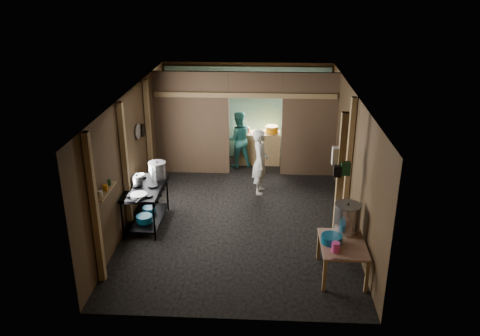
# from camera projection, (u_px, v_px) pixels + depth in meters

# --- Properties ---
(floor) EXTENTS (4.50, 7.00, 0.00)m
(floor) POSITION_uv_depth(u_px,v_px,m) (240.00, 212.00, 10.52)
(floor) COLOR black
(floor) RESTS_ON ground
(ceiling) EXTENTS (4.50, 7.00, 0.00)m
(ceiling) POSITION_uv_depth(u_px,v_px,m) (241.00, 93.00, 9.55)
(ceiling) COLOR #3B3A39
(ceiling) RESTS_ON ground
(wall_back) EXTENTS (4.50, 0.00, 2.60)m
(wall_back) POSITION_uv_depth(u_px,v_px,m) (247.00, 111.00, 13.28)
(wall_back) COLOR #44341C
(wall_back) RESTS_ON ground
(wall_front) EXTENTS (4.50, 0.00, 2.60)m
(wall_front) POSITION_uv_depth(u_px,v_px,m) (227.00, 243.00, 6.79)
(wall_front) COLOR #44341C
(wall_front) RESTS_ON ground
(wall_left) EXTENTS (0.00, 7.00, 2.60)m
(wall_left) POSITION_uv_depth(u_px,v_px,m) (133.00, 153.00, 10.15)
(wall_left) COLOR #44341C
(wall_left) RESTS_ON ground
(wall_right) EXTENTS (0.00, 7.00, 2.60)m
(wall_right) POSITION_uv_depth(u_px,v_px,m) (351.00, 157.00, 9.92)
(wall_right) COLOR #44341C
(wall_right) RESTS_ON ground
(partition_left) EXTENTS (1.85, 0.10, 2.60)m
(partition_left) POSITION_uv_depth(u_px,v_px,m) (192.00, 124.00, 12.14)
(partition_left) COLOR brown
(partition_left) RESTS_ON floor
(partition_right) EXTENTS (1.35, 0.10, 2.60)m
(partition_right) POSITION_uv_depth(u_px,v_px,m) (309.00, 125.00, 11.99)
(partition_right) COLOR brown
(partition_right) RESTS_ON floor
(partition_header) EXTENTS (1.30, 0.10, 0.60)m
(partition_header) POSITION_uv_depth(u_px,v_px,m) (256.00, 84.00, 11.69)
(partition_header) COLOR brown
(partition_header) RESTS_ON wall_back
(turquoise_panel) EXTENTS (4.40, 0.06, 2.50)m
(turquoise_panel) POSITION_uv_depth(u_px,v_px,m) (247.00, 113.00, 13.24)
(turquoise_panel) COLOR #86C6C8
(turquoise_panel) RESTS_ON wall_back
(back_counter) EXTENTS (1.20, 0.50, 0.85)m
(back_counter) POSITION_uv_depth(u_px,v_px,m) (257.00, 148.00, 13.08)
(back_counter) COLOR #A48556
(back_counter) RESTS_ON floor
(wall_clock) EXTENTS (0.20, 0.03, 0.20)m
(wall_clock) POSITION_uv_depth(u_px,v_px,m) (257.00, 90.00, 12.95)
(wall_clock) COLOR silver
(wall_clock) RESTS_ON wall_back
(post_left_a) EXTENTS (0.10, 0.12, 2.60)m
(post_left_a) POSITION_uv_depth(u_px,v_px,m) (95.00, 210.00, 7.73)
(post_left_a) COLOR #A48556
(post_left_a) RESTS_ON floor
(post_left_b) EXTENTS (0.10, 0.12, 2.60)m
(post_left_b) POSITION_uv_depth(u_px,v_px,m) (126.00, 168.00, 9.40)
(post_left_b) COLOR #A48556
(post_left_b) RESTS_ON floor
(post_left_c) EXTENTS (0.10, 0.12, 2.60)m
(post_left_c) POSITION_uv_depth(u_px,v_px,m) (149.00, 135.00, 11.25)
(post_left_c) COLOR #A48556
(post_left_c) RESTS_ON floor
(post_right) EXTENTS (0.10, 0.12, 2.60)m
(post_right) POSITION_uv_depth(u_px,v_px,m) (349.00, 161.00, 9.74)
(post_right) COLOR #A48556
(post_right) RESTS_ON floor
(post_free) EXTENTS (0.12, 0.12, 2.60)m
(post_free) POSITION_uv_depth(u_px,v_px,m) (340.00, 183.00, 8.74)
(post_free) COLOR #A48556
(post_free) RESTS_ON floor
(cross_beam) EXTENTS (4.40, 0.12, 0.12)m
(cross_beam) POSITION_uv_depth(u_px,v_px,m) (245.00, 95.00, 11.75)
(cross_beam) COLOR #A48556
(cross_beam) RESTS_ON wall_left
(pan_lid_big) EXTENTS (0.03, 0.34, 0.34)m
(pan_lid_big) POSITION_uv_depth(u_px,v_px,m) (138.00, 131.00, 10.38)
(pan_lid_big) COLOR gray
(pan_lid_big) RESTS_ON wall_left
(pan_lid_small) EXTENTS (0.03, 0.30, 0.30)m
(pan_lid_small) POSITION_uv_depth(u_px,v_px,m) (143.00, 130.00, 10.79)
(pan_lid_small) COLOR black
(pan_lid_small) RESTS_ON wall_left
(wall_shelf) EXTENTS (0.14, 0.80, 0.03)m
(wall_shelf) POSITION_uv_depth(u_px,v_px,m) (106.00, 191.00, 8.16)
(wall_shelf) COLOR #A48556
(wall_shelf) RESTS_ON wall_left
(jar_white) EXTENTS (0.07, 0.07, 0.10)m
(jar_white) POSITION_uv_depth(u_px,v_px,m) (101.00, 194.00, 7.90)
(jar_white) COLOR silver
(jar_white) RESTS_ON wall_shelf
(jar_yellow) EXTENTS (0.08, 0.08, 0.10)m
(jar_yellow) POSITION_uv_depth(u_px,v_px,m) (105.00, 188.00, 8.13)
(jar_yellow) COLOR orange
(jar_yellow) RESTS_ON wall_shelf
(jar_green) EXTENTS (0.06, 0.06, 0.10)m
(jar_green) POSITION_uv_depth(u_px,v_px,m) (109.00, 182.00, 8.34)
(jar_green) COLOR #1A4D2A
(jar_green) RESTS_ON wall_shelf
(bag_white) EXTENTS (0.22, 0.15, 0.32)m
(bag_white) POSITION_uv_depth(u_px,v_px,m) (338.00, 156.00, 8.64)
(bag_white) COLOR silver
(bag_white) RESTS_ON post_free
(bag_green) EXTENTS (0.16, 0.12, 0.24)m
(bag_green) POSITION_uv_depth(u_px,v_px,m) (345.00, 168.00, 8.57)
(bag_green) COLOR #1A4D2A
(bag_green) RESTS_ON post_free
(bag_black) EXTENTS (0.14, 0.10, 0.20)m
(bag_black) POSITION_uv_depth(u_px,v_px,m) (337.00, 171.00, 8.57)
(bag_black) COLOR black
(bag_black) RESTS_ON post_free
(gas_range) EXTENTS (0.73, 1.42, 0.84)m
(gas_range) POSITION_uv_depth(u_px,v_px,m) (146.00, 205.00, 9.87)
(gas_range) COLOR black
(gas_range) RESTS_ON floor
(prep_table) EXTENTS (0.75, 1.03, 0.61)m
(prep_table) POSITION_uv_depth(u_px,v_px,m) (342.00, 259.00, 8.24)
(prep_table) COLOR tan
(prep_table) RESTS_ON floor
(stove_pot_large) EXTENTS (0.48, 0.48, 0.36)m
(stove_pot_large) POSITION_uv_depth(u_px,v_px,m) (157.00, 170.00, 10.07)
(stove_pot_large) COLOR silver
(stove_pot_large) RESTS_ON gas_range
(stove_pot_med) EXTENTS (0.32, 0.32, 0.21)m
(stove_pot_med) POSITION_uv_depth(u_px,v_px,m) (137.00, 180.00, 9.78)
(stove_pot_med) COLOR silver
(stove_pot_med) RESTS_ON gas_range
(stove_saucepan) EXTENTS (0.17, 0.17, 0.09)m
(stove_saucepan) POSITION_uv_depth(u_px,v_px,m) (141.00, 176.00, 10.08)
(stove_saucepan) COLOR silver
(stove_saucepan) RESTS_ON gas_range
(frying_pan) EXTENTS (0.43, 0.60, 0.07)m
(frying_pan) POSITION_uv_depth(u_px,v_px,m) (139.00, 195.00, 9.27)
(frying_pan) COLOR gray
(frying_pan) RESTS_ON gas_range
(blue_tub_front) EXTENTS (0.32, 0.32, 0.13)m
(blue_tub_front) POSITION_uv_depth(u_px,v_px,m) (144.00, 219.00, 9.74)
(blue_tub_front) COLOR #0C5071
(blue_tub_front) RESTS_ON gas_range
(blue_tub_back) EXTENTS (0.27, 0.27, 0.11)m
(blue_tub_back) POSITION_uv_depth(u_px,v_px,m) (149.00, 210.00, 10.14)
(blue_tub_back) COLOR #0C5071
(blue_tub_back) RESTS_ON gas_range
(stock_pot) EXTENTS (0.56, 0.56, 0.53)m
(stock_pot) POSITION_uv_depth(u_px,v_px,m) (347.00, 219.00, 8.42)
(stock_pot) COLOR silver
(stock_pot) RESTS_ON prep_table
(wash_basin) EXTENTS (0.46, 0.46, 0.13)m
(wash_basin) POSITION_uv_depth(u_px,v_px,m) (332.00, 239.00, 8.13)
(wash_basin) COLOR #0C5071
(wash_basin) RESTS_ON prep_table
(pink_bucket) EXTENTS (0.16, 0.16, 0.16)m
(pink_bucket) POSITION_uv_depth(u_px,v_px,m) (336.00, 247.00, 7.86)
(pink_bucket) COLOR #F743A1
(pink_bucket) RESTS_ON prep_table
(knife) EXTENTS (0.30, 0.04, 0.01)m
(knife) POSITION_uv_depth(u_px,v_px,m) (340.00, 259.00, 7.67)
(knife) COLOR silver
(knife) RESTS_ON prep_table
(yellow_tub) EXTENTS (0.34, 0.34, 0.19)m
(yellow_tub) POSITION_uv_depth(u_px,v_px,m) (272.00, 129.00, 12.87)
(yellow_tub) COLOR orange
(yellow_tub) RESTS_ON back_counter
(red_cup) EXTENTS (0.12, 0.12, 0.14)m
(red_cup) POSITION_uv_depth(u_px,v_px,m) (248.00, 130.00, 12.91)
(red_cup) COLOR #B92B12
(red_cup) RESTS_ON back_counter
(cook) EXTENTS (0.37, 0.56, 1.53)m
(cook) POSITION_uv_depth(u_px,v_px,m) (260.00, 162.00, 11.18)
(cook) COLOR silver
(cook) RESTS_ON floor
(worker_back) EXTENTS (0.85, 0.73, 1.50)m
(worker_back) POSITION_uv_depth(u_px,v_px,m) (238.00, 139.00, 12.73)
(worker_back) COLOR teal
(worker_back) RESTS_ON floor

